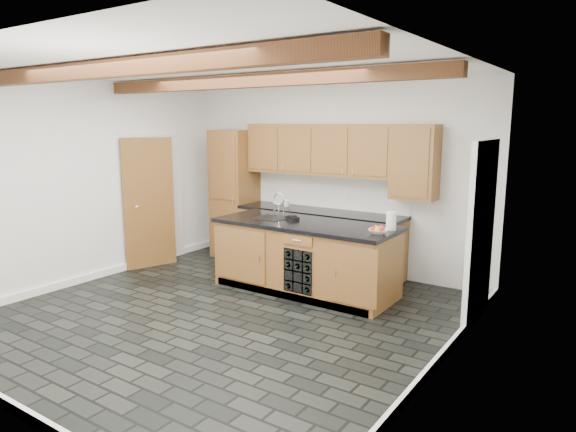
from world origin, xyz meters
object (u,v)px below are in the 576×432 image
fruit_bowl (378,231)px  paper_towel (391,221)px  kitchen_scale (292,218)px  island (305,257)px

fruit_bowl → paper_towel: (0.04, 0.29, 0.09)m
kitchen_scale → fruit_bowl: bearing=16.7°
paper_towel → island: bearing=-169.9°
kitchen_scale → paper_towel: size_ratio=1.00×
paper_towel → kitchen_scale: bearing=-175.0°
island → kitchen_scale: 0.56m
paper_towel → fruit_bowl: bearing=-97.9°
fruit_bowl → island: bearing=175.2°
kitchen_scale → paper_towel: 1.38m
kitchen_scale → fruit_bowl: size_ratio=1.00×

